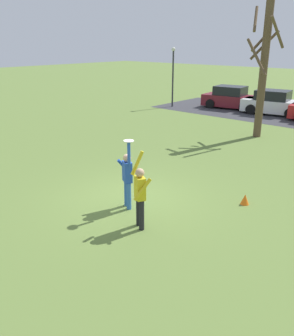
% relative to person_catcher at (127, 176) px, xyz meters
% --- Properties ---
extents(ground_plane, '(120.00, 120.00, 0.00)m').
position_rel_person_catcher_xyz_m(ground_plane, '(-0.36, 0.51, -0.98)').
color(ground_plane, olive).
extents(person_catcher, '(0.58, 0.52, 2.08)m').
position_rel_person_catcher_xyz_m(person_catcher, '(0.00, 0.00, 0.00)').
color(person_catcher, '#3366B7').
rests_on(person_catcher, ground_plane).
extents(person_defender, '(0.65, 0.62, 2.04)m').
position_rel_person_catcher_xyz_m(person_defender, '(1.10, -0.65, -0.00)').
color(person_defender, black).
rests_on(person_defender, ground_plane).
extents(frisbee_disc, '(0.28, 0.28, 0.02)m').
position_rel_person_catcher_xyz_m(frisbee_disc, '(0.19, -0.11, 1.11)').
color(frisbee_disc, white).
rests_on(frisbee_disc, person_catcher).
extents(parked_car_maroon, '(4.30, 2.45, 1.59)m').
position_rel_person_catcher_xyz_m(parked_car_maroon, '(-6.17, 17.07, -0.25)').
color(parked_car_maroon, maroon).
rests_on(parked_car_maroon, ground_plane).
extents(parked_car_white, '(4.30, 2.45, 1.59)m').
position_rel_person_catcher_xyz_m(parked_car_white, '(-2.87, 16.88, -0.25)').
color(parked_car_white, white).
rests_on(parked_car_white, ground_plane).
extents(bare_tree_tall, '(1.64, 1.77, 6.47)m').
position_rel_person_catcher_xyz_m(bare_tree_tall, '(-0.97, 10.46, 2.46)').
color(bare_tree_tall, brown).
rests_on(bare_tree_tall, ground_plane).
extents(lamppost_by_lot, '(0.28, 0.28, 4.26)m').
position_rel_person_catcher_xyz_m(lamppost_by_lot, '(-9.79, 14.71, 1.60)').
color(lamppost_by_lot, '#2D2D33').
rests_on(lamppost_by_lot, ground_plane).
extents(field_cone_orange, '(0.26, 0.26, 0.32)m').
position_rel_person_catcher_xyz_m(field_cone_orange, '(2.50, 2.49, -0.82)').
color(field_cone_orange, orange).
rests_on(field_cone_orange, ground_plane).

